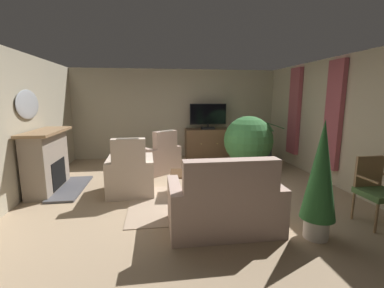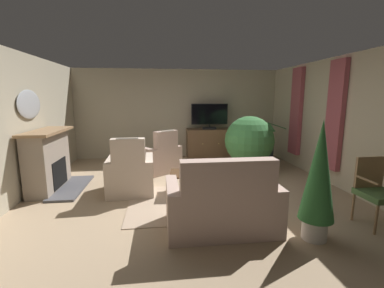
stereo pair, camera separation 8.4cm
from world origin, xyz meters
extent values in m
cube|color=tan|center=(0.00, 0.00, -0.02)|extent=(6.45, 6.96, 0.04)
cube|color=#B2A88E|center=(0.00, 3.23, 1.28)|extent=(6.45, 0.10, 2.55)
cube|color=#B2A88E|center=(-2.98, 0.00, 1.28)|extent=(0.10, 6.96, 2.55)
cube|color=#BBB095|center=(2.98, 0.00, 1.28)|extent=(0.10, 6.96, 2.55)
cube|color=#A34C56|center=(2.87, 0.21, 1.40)|extent=(0.10, 0.44, 2.14)
cube|color=#A34C56|center=(2.87, 1.71, 1.40)|extent=(0.10, 0.44, 2.14)
cube|color=tan|center=(0.06, -0.36, 0.01)|extent=(2.29, 1.67, 0.01)
cube|color=#4C4C51|center=(-2.28, 0.60, 0.02)|extent=(0.50, 1.42, 0.04)
cube|color=gray|center=(-2.68, 0.60, 0.55)|extent=(0.40, 1.22, 1.11)
cube|color=black|center=(-2.52, 0.60, 0.32)|extent=(0.10, 0.69, 0.52)
cube|color=#93704C|center=(-2.64, 0.60, 1.13)|extent=(0.52, 1.38, 0.05)
ellipsoid|color=#B2B7BF|center=(-2.90, 0.60, 1.63)|extent=(0.06, 0.88, 0.53)
cube|color=#4A3523|center=(0.87, 2.88, 0.03)|extent=(1.21, 0.47, 0.06)
cube|color=brown|center=(0.87, 2.88, 0.43)|extent=(1.27, 0.53, 0.85)
sphere|color=tan|center=(0.64, 2.60, 0.47)|extent=(0.03, 0.03, 0.03)
sphere|color=tan|center=(1.10, 2.60, 0.47)|extent=(0.03, 0.03, 0.03)
cube|color=black|center=(0.87, 2.83, 0.88)|extent=(0.37, 0.20, 0.06)
cylinder|color=black|center=(0.87, 2.83, 0.95)|extent=(0.04, 0.04, 0.08)
cube|color=black|center=(0.87, 2.83, 1.28)|extent=(1.04, 0.05, 0.58)
cube|color=black|center=(0.87, 2.80, 1.28)|extent=(1.00, 0.01, 0.54)
cube|color=#4C331E|center=(0.17, 0.03, 0.39)|extent=(1.15, 0.68, 0.03)
cylinder|color=#4C331E|center=(0.70, 0.22, 0.19)|extent=(0.04, 0.04, 0.37)
cylinder|color=#4C331E|center=(-0.30, 0.32, 0.19)|extent=(0.04, 0.04, 0.37)
cylinder|color=#4C331E|center=(0.65, -0.25, 0.19)|extent=(0.04, 0.04, 0.37)
cylinder|color=#4C331E|center=(-0.35, -0.16, 0.19)|extent=(0.04, 0.04, 0.37)
cube|color=black|center=(0.10, 0.02, 0.41)|extent=(0.12, 0.18, 0.02)
cube|color=#BC9E8E|center=(0.26, -1.28, 0.21)|extent=(1.17, 0.88, 0.42)
cube|color=#BC9E8E|center=(0.26, -1.62, 0.73)|extent=(1.17, 0.20, 0.62)
cube|color=#BC9E8E|center=(-0.40, -1.28, 0.32)|extent=(0.15, 0.88, 0.64)
cube|color=#BC9E8E|center=(0.92, -1.28, 0.32)|extent=(0.15, 0.88, 0.64)
cube|color=slate|center=(0.54, -1.41, 0.54)|extent=(0.36, 0.13, 0.36)
cube|color=#BC9E8E|center=(-0.63, 1.70, 0.21)|extent=(1.01, 1.07, 0.41)
cube|color=#BC9E8E|center=(-0.41, 1.41, 0.71)|extent=(0.57, 0.49, 0.59)
cube|color=#BC9E8E|center=(-0.91, 1.49, 0.31)|extent=(0.65, 0.81, 0.61)
cube|color=#BC9E8E|center=(-0.34, 1.91, 0.31)|extent=(0.65, 0.81, 0.61)
cube|color=white|center=(-0.37, 1.35, 0.90)|extent=(0.31, 0.24, 0.24)
cube|color=#C6B29E|center=(-1.10, 0.29, 0.23)|extent=(0.60, 0.90, 0.46)
cube|color=#C6B29E|center=(-1.09, -0.06, 0.76)|extent=(0.58, 0.20, 0.62)
cube|color=#C6B29E|center=(-1.45, 0.28, 0.33)|extent=(0.16, 0.89, 0.66)
cube|color=#C6B29E|center=(-0.75, 0.30, 0.33)|extent=(0.16, 0.89, 0.66)
cube|color=white|center=(-1.09, -0.13, 0.97)|extent=(0.37, 0.03, 0.24)
cube|color=#4C703D|center=(2.41, -1.50, 0.45)|extent=(0.47, 0.48, 0.08)
cube|color=#93704C|center=(2.41, -1.29, 0.69)|extent=(0.43, 0.04, 0.48)
cylinder|color=#93704C|center=(2.21, -1.71, 0.21)|extent=(0.04, 0.04, 0.41)
cylinder|color=#93704C|center=(2.21, -1.30, 0.21)|extent=(0.04, 0.04, 0.41)
cylinder|color=#93704C|center=(2.62, -1.29, 0.21)|extent=(0.04, 0.04, 0.41)
cylinder|color=#93704C|center=(2.20, -1.50, 0.67)|extent=(0.04, 0.38, 0.03)
cylinder|color=#3D4C5B|center=(2.41, 2.37, 0.17)|extent=(0.39, 0.39, 0.34)
cylinder|color=brown|center=(2.41, 2.37, 0.64)|extent=(0.06, 0.06, 0.59)
cube|color=#3D7F42|center=(2.68, 2.35, 0.98)|extent=(0.53, 0.12, 0.19)
cube|color=#3D7F42|center=(2.45, 2.60, 0.98)|extent=(0.14, 0.43, 0.18)
cube|color=#3D7F42|center=(2.17, 2.41, 0.98)|extent=(0.49, 0.15, 0.19)
cube|color=#3D7F42|center=(2.39, 2.11, 0.98)|extent=(0.12, 0.50, 0.19)
cylinder|color=beige|center=(1.36, -1.71, 0.13)|extent=(0.30, 0.30, 0.27)
cone|color=#2D6B33|center=(1.36, -1.71, 0.89)|extent=(0.42, 0.42, 1.25)
cylinder|color=beige|center=(1.56, 1.38, 0.12)|extent=(0.33, 0.33, 0.23)
sphere|color=#3D7F42|center=(1.56, 1.38, 0.75)|extent=(1.16, 1.16, 1.16)
camera|label=1|loc=(-0.62, -4.57, 1.77)|focal=24.68mm
camera|label=2|loc=(-0.54, -4.58, 1.77)|focal=24.68mm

